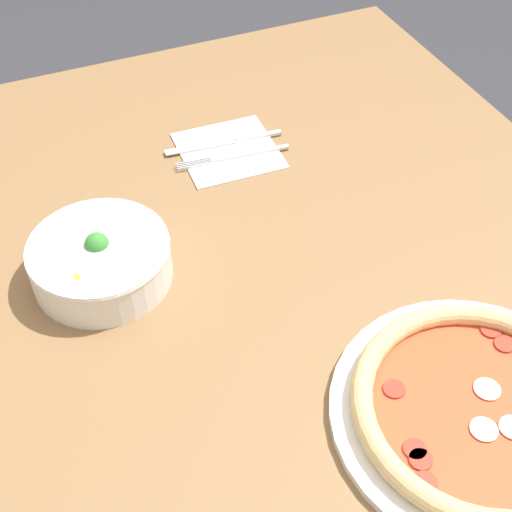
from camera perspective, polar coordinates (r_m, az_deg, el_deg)
dining_table at (r=1.00m, az=2.13°, el=-7.47°), size 1.40×1.08×0.75m
pizza at (r=0.86m, az=17.48°, el=-11.68°), size 0.34×0.34×0.04m
bowl at (r=0.97m, az=-12.39°, el=-0.18°), size 0.19×0.19×0.08m
napkin at (r=1.18m, az=-2.23°, el=8.42°), size 0.16×0.16×0.00m
fork at (r=1.16m, az=-1.72°, el=7.97°), size 0.03×0.19×0.00m
knife at (r=1.20m, az=-2.17°, el=9.14°), size 0.03×0.20×0.01m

